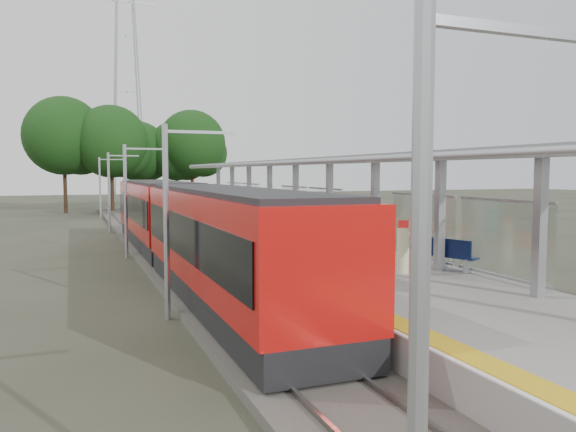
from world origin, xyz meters
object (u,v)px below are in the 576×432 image
Objects in this scene: bench_mid at (268,217)px; litter_bin at (255,220)px; info_pillar_far at (228,207)px; info_pillar_near at (403,250)px; bench_far at (233,205)px; train at (183,223)px; bench_near at (453,254)px.

litter_bin is (-0.67, 0.35, -0.13)m from bench_mid.
bench_mid is 0.78× the size of info_pillar_far.
bench_mid is 0.97× the size of info_pillar_near.
train is at bearing -110.61° from bench_far.
train is 13.09m from info_pillar_far.
info_pillar_far is (-1.00, 5.01, 0.33)m from bench_mid.
bench_near is 0.94× the size of info_pillar_near.
info_pillar_far reaches higher than bench_mid.
bench_mid is 0.94× the size of bench_far.
bench_far is 1.99× the size of litter_bin.
info_pillar_far reaches higher than litter_bin.
bench_mid is (-0.79, 15.28, 0.02)m from bench_near.
bench_far is (0.21, 26.16, 0.07)m from bench_near.
bench_near is 1.72m from info_pillar_near.
train reaches higher than litter_bin.
info_pillar_far is (5.10, 12.05, -0.18)m from train.
bench_far is (1.00, 10.88, 0.05)m from bench_mid.
bench_mid is (6.10, 7.04, -0.50)m from train.
train reaches higher than bench_mid.
info_pillar_far is at bearing 124.61° from bench_mid.
train is 17.47× the size of bench_mid.
bench_near is at bearing -93.41° from info_pillar_far.
bench_mid reaches higher than litter_bin.
bench_far reaches higher than bench_mid.
bench_near is 15.69m from litter_bin.
train is at bearing 130.17° from info_pillar_near.
bench_far is 10.67m from litter_bin.
litter_bin is at bearing 175.98° from bench_mid.
bench_far is 1.03× the size of info_pillar_near.
bench_far reaches higher than bench_near.
train is at bearing -107.62° from bench_mid.
litter_bin is (0.24, 15.44, -0.28)m from info_pillar_near.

